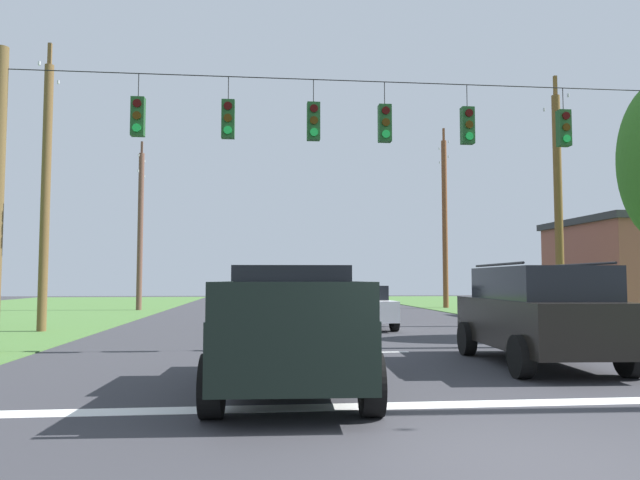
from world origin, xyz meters
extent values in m
plane|color=#333338|center=(0.00, 0.00, 0.00)|extent=(120.00, 120.00, 0.00)
cube|color=white|center=(0.00, 2.52, 0.00)|extent=(14.31, 0.45, 0.01)
cube|color=white|center=(0.00, 8.52, 0.00)|extent=(2.50, 0.15, 0.01)
cube|color=white|center=(0.00, 16.33, 0.00)|extent=(2.50, 0.15, 0.01)
cube|color=white|center=(0.00, 20.79, 0.00)|extent=(2.50, 0.15, 0.01)
cube|color=white|center=(0.00, 27.82, 0.00)|extent=(2.50, 0.15, 0.01)
cylinder|color=black|center=(-0.21, 9.02, 6.75)|extent=(16.52, 0.02, 0.02)
cylinder|color=black|center=(-5.28, 9.02, 6.45)|extent=(0.02, 0.02, 0.60)
cube|color=#19471E|center=(-5.28, 9.02, 5.68)|extent=(0.32, 0.24, 0.95)
cylinder|color=#310503|center=(-5.28, 8.88, 5.97)|extent=(0.20, 0.04, 0.20)
cylinder|color=#352203|center=(-5.28, 8.88, 5.67)|extent=(0.20, 0.04, 0.20)
cylinder|color=green|center=(-5.28, 8.88, 5.37)|extent=(0.20, 0.04, 0.20)
cylinder|color=black|center=(-3.11, 9.02, 6.45)|extent=(0.02, 0.02, 0.60)
cube|color=#19471E|center=(-3.11, 9.02, 5.68)|extent=(0.32, 0.24, 0.95)
cylinder|color=#310503|center=(-3.11, 8.88, 5.97)|extent=(0.20, 0.04, 0.20)
cylinder|color=#352203|center=(-3.11, 8.88, 5.67)|extent=(0.20, 0.04, 0.20)
cylinder|color=green|center=(-3.11, 8.88, 5.37)|extent=(0.20, 0.04, 0.20)
cylinder|color=black|center=(-0.99, 9.02, 6.45)|extent=(0.02, 0.02, 0.60)
cube|color=#19471E|center=(-0.99, 9.02, 5.68)|extent=(0.32, 0.24, 0.95)
cylinder|color=#310503|center=(-0.99, 8.88, 5.97)|extent=(0.20, 0.04, 0.20)
cylinder|color=#352203|center=(-0.99, 8.88, 5.67)|extent=(0.20, 0.04, 0.20)
cylinder|color=green|center=(-0.99, 8.88, 5.37)|extent=(0.20, 0.04, 0.20)
cylinder|color=black|center=(0.82, 9.02, 6.45)|extent=(0.02, 0.02, 0.60)
cube|color=#19471E|center=(0.82, 9.02, 5.68)|extent=(0.32, 0.24, 0.95)
cylinder|color=#310503|center=(0.82, 8.88, 5.97)|extent=(0.20, 0.04, 0.20)
cylinder|color=#352203|center=(0.82, 8.88, 5.67)|extent=(0.20, 0.04, 0.20)
cylinder|color=green|center=(0.82, 8.88, 5.37)|extent=(0.20, 0.04, 0.20)
cylinder|color=black|center=(2.98, 9.02, 6.45)|extent=(0.02, 0.02, 0.60)
cube|color=#19471E|center=(2.98, 9.02, 5.68)|extent=(0.32, 0.24, 0.95)
cylinder|color=#310503|center=(2.98, 8.88, 5.97)|extent=(0.20, 0.04, 0.20)
cylinder|color=#352203|center=(2.98, 8.88, 5.67)|extent=(0.20, 0.04, 0.20)
cylinder|color=green|center=(2.98, 8.88, 5.37)|extent=(0.20, 0.04, 0.20)
cylinder|color=black|center=(5.58, 9.02, 6.45)|extent=(0.02, 0.02, 0.60)
cube|color=#19471E|center=(5.58, 9.02, 5.68)|extent=(0.32, 0.24, 0.95)
cylinder|color=#310503|center=(5.58, 8.88, 5.97)|extent=(0.20, 0.04, 0.20)
cylinder|color=#352203|center=(5.58, 8.88, 5.67)|extent=(0.20, 0.04, 0.20)
cylinder|color=green|center=(5.58, 8.88, 5.37)|extent=(0.20, 0.04, 0.20)
cube|color=black|center=(-1.81, 3.81, 0.82)|extent=(2.26, 5.49, 0.85)
cube|color=black|center=(-1.78, 4.45, 1.60)|extent=(1.94, 1.99, 0.70)
cube|color=black|center=(-2.82, 2.50, 1.48)|extent=(0.22, 2.38, 0.45)
cube|color=black|center=(-0.94, 2.41, 1.48)|extent=(0.22, 2.38, 0.45)
cube|color=black|center=(-1.94, 1.16, 1.48)|extent=(1.96, 0.20, 0.45)
cylinder|color=black|center=(-2.72, 5.69, 0.40)|extent=(0.32, 0.81, 0.80)
cylinder|color=black|center=(-0.72, 5.59, 0.40)|extent=(0.32, 0.81, 0.80)
cylinder|color=black|center=(-2.90, 2.02, 0.40)|extent=(0.32, 0.81, 0.80)
cylinder|color=black|center=(-0.90, 1.92, 0.40)|extent=(0.32, 0.81, 0.80)
cube|color=black|center=(3.32, 6.09, 0.85)|extent=(2.22, 4.90, 0.95)
cube|color=black|center=(3.31, 5.94, 1.66)|extent=(1.98, 3.30, 0.65)
cylinder|color=black|center=(2.46, 5.99, 2.03)|extent=(0.20, 2.72, 0.05)
cylinder|color=black|center=(4.16, 5.89, 2.03)|extent=(0.20, 2.72, 0.05)
cylinder|color=black|center=(2.44, 7.77, 0.38)|extent=(0.30, 0.77, 0.76)
cylinder|color=black|center=(4.38, 7.66, 0.38)|extent=(0.30, 0.77, 0.76)
cylinder|color=black|center=(2.25, 4.52, 0.38)|extent=(0.30, 0.77, 0.76)
cylinder|color=black|center=(4.20, 4.41, 0.38)|extent=(0.30, 0.77, 0.76)
cube|color=silver|center=(1.25, 15.55, 0.67)|extent=(1.96, 4.36, 0.70)
cube|color=black|center=(1.25, 15.55, 1.27)|extent=(1.70, 2.16, 0.50)
cylinder|color=black|center=(2.20, 14.17, 0.32)|extent=(0.24, 0.65, 0.64)
cylinder|color=black|center=(0.41, 14.10, 0.32)|extent=(0.24, 0.65, 0.64)
cylinder|color=black|center=(2.10, 17.00, 0.32)|extent=(0.24, 0.65, 0.64)
cylinder|color=black|center=(0.30, 16.94, 0.32)|extent=(0.24, 0.65, 0.64)
cylinder|color=brown|center=(8.99, 15.90, 4.40)|extent=(0.31, 0.31, 8.80)
cube|color=brown|center=(8.99, 15.90, 8.40)|extent=(0.12, 0.12, 2.34)
cylinder|color=#B2B7BC|center=(8.99, 16.83, 8.52)|extent=(0.08, 0.08, 0.12)
cylinder|color=#B2B7BC|center=(8.99, 14.96, 8.52)|extent=(0.08, 0.08, 0.12)
cylinder|color=brown|center=(9.03, 29.96, 5.16)|extent=(0.33, 0.33, 10.33)
cube|color=brown|center=(9.03, 29.96, 9.93)|extent=(0.12, 0.12, 2.37)
cylinder|color=#B2B7BC|center=(9.03, 30.91, 10.05)|extent=(0.08, 0.08, 0.12)
cylinder|color=#B2B7BC|center=(9.03, 29.01, 10.05)|extent=(0.08, 0.08, 0.12)
cube|color=brown|center=(9.03, 29.96, 9.03)|extent=(0.12, 0.12, 2.18)
cylinder|color=#B2B7BC|center=(9.03, 30.83, 9.15)|extent=(0.08, 0.08, 0.12)
cylinder|color=#B2B7BC|center=(9.03, 29.09, 9.15)|extent=(0.08, 0.08, 0.12)
cylinder|color=brown|center=(-9.46, 15.08, 4.51)|extent=(0.30, 0.30, 9.01)
cube|color=brown|center=(-9.46, 15.08, 8.61)|extent=(0.12, 0.12, 2.32)
cylinder|color=#B2B7BC|center=(-9.46, 16.01, 8.73)|extent=(0.08, 0.08, 0.12)
cylinder|color=#B2B7BC|center=(-9.46, 14.15, 8.73)|extent=(0.08, 0.08, 0.12)
cylinder|color=brown|center=(-9.03, 29.01, 4.47)|extent=(0.31, 0.31, 8.94)
cube|color=brown|center=(-9.03, 29.01, 8.54)|extent=(0.12, 0.12, 2.17)
cylinder|color=#B2B7BC|center=(-9.03, 29.88, 8.66)|extent=(0.08, 0.08, 0.12)
cylinder|color=#B2B7BC|center=(-9.03, 28.14, 8.66)|extent=(0.08, 0.08, 0.12)
cube|color=brown|center=(-9.03, 29.01, 7.64)|extent=(0.12, 0.12, 2.30)
cylinder|color=#B2B7BC|center=(-9.03, 29.93, 7.76)|extent=(0.08, 0.08, 0.12)
cylinder|color=#B2B7BC|center=(-9.03, 28.09, 7.76)|extent=(0.08, 0.08, 0.12)
camera|label=1|loc=(-2.33, -5.65, 1.72)|focal=33.63mm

